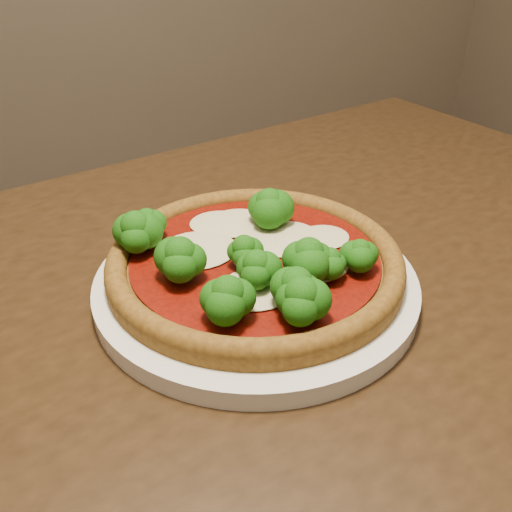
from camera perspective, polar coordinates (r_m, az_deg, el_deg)
name	(u,v)px	position (r m, az deg, el deg)	size (l,w,h in m)	color
dining_table	(214,416)	(0.56, -4.20, -15.67)	(1.42, 1.03, 0.75)	black
plate	(256,284)	(0.54, 0.00, -2.78)	(0.30, 0.30, 0.02)	silver
pizza	(253,259)	(0.53, -0.28, -0.31)	(0.28, 0.28, 0.06)	brown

